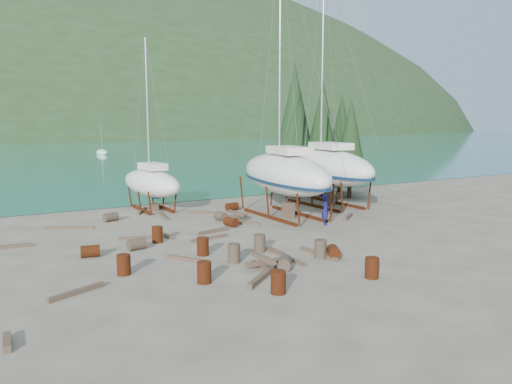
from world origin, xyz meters
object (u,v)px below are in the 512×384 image
large_sailboat_near (284,173)px  small_sailboat_shore (151,182)px  worker (325,210)px  large_sailboat_far (325,166)px

large_sailboat_near → small_sailboat_shore: bearing=143.2°
small_sailboat_shore → worker: bearing=-61.9°
large_sailboat_far → small_sailboat_shore: size_ratio=1.50×
worker → large_sailboat_far: bearing=-3.2°
large_sailboat_far → large_sailboat_near: bearing=-149.7°
small_sailboat_shore → worker: (7.54, -10.92, -1.07)m
large_sailboat_near → worker: 4.27m
large_sailboat_near → large_sailboat_far: (5.41, 2.33, 0.05)m
large_sailboat_far → small_sailboat_shore: bearing=165.3°
large_sailboat_near → large_sailboat_far: 5.89m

